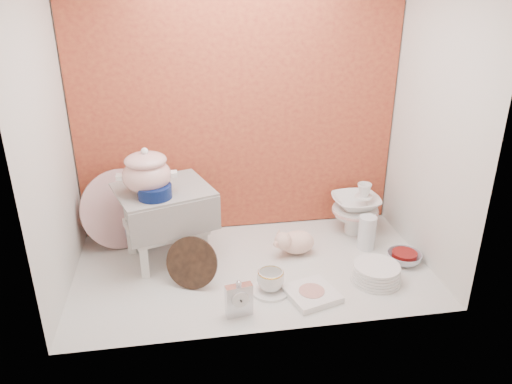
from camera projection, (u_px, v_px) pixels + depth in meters
ground at (253, 268)px, 2.55m from camera, size 1.80×1.80×0.00m
niche_shell at (246, 80)px, 2.34m from camera, size 1.86×1.03×1.53m
step_stool at (166, 224)px, 2.57m from camera, size 0.56×0.51×0.40m
soup_tureen at (146, 171)px, 2.39m from camera, size 0.37×0.37×0.24m
cobalt_bowl at (155, 192)px, 2.38m from camera, size 0.20×0.20×0.06m
floral_platter at (121, 209)px, 2.70m from camera, size 0.46×0.28×0.43m
blue_white_vase at (144, 224)px, 2.76m from camera, size 0.23×0.23×0.22m
lacquer_tray at (192, 263)px, 2.36m from camera, size 0.28×0.19×0.25m
mantel_clock at (239, 298)px, 2.16m from camera, size 0.12×0.06×0.17m
plush_pig at (297, 242)px, 2.66m from camera, size 0.25×0.18×0.14m
teacup_saucer at (270, 290)px, 2.36m from camera, size 0.20×0.20×0.01m
gold_rim_teacup at (271, 280)px, 2.34m from camera, size 0.14×0.14×0.10m
lattice_dish at (312, 294)px, 2.32m from camera, size 0.27×0.27×0.03m
dinner_plate_stack at (376, 273)px, 2.43m from camera, size 0.31×0.31×0.09m
crystal_bowl at (404, 258)px, 2.59m from camera, size 0.22×0.22×0.06m
clear_glass_vase at (367, 233)px, 2.70m from camera, size 0.10×0.10×0.19m
porcelain_tower at (355, 208)px, 2.85m from camera, size 0.35×0.35×0.31m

